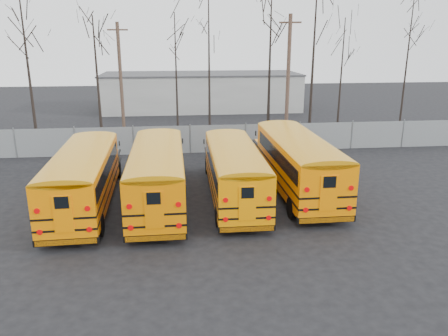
{
  "coord_description": "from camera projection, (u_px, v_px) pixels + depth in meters",
  "views": [
    {
      "loc": [
        -0.97,
        -18.55,
        7.95
      ],
      "look_at": [
        1.38,
        2.59,
        1.6
      ],
      "focal_mm": 35.0,
      "sensor_mm": 36.0,
      "label": 1
    }
  ],
  "objects": [
    {
      "name": "bus_c",
      "position": [
        234.0,
        168.0,
        21.92
      ],
      "size": [
        2.51,
        10.39,
        2.9
      ],
      "rotation": [
        0.0,
        0.0,
        -0.01
      ],
      "color": "black",
      "rests_on": "ground"
    },
    {
      "name": "fence",
      "position": [
        190.0,
        139.0,
        31.18
      ],
      "size": [
        40.0,
        0.04,
        2.0
      ],
      "primitive_type": "cube",
      "color": "gray",
      "rests_on": "ground"
    },
    {
      "name": "bus_a",
      "position": [
        84.0,
        173.0,
        20.83
      ],
      "size": [
        2.72,
        10.69,
        2.97
      ],
      "rotation": [
        0.0,
        0.0,
        0.03
      ],
      "color": "black",
      "rests_on": "ground"
    },
    {
      "name": "utility_pole_right",
      "position": [
        288.0,
        76.0,
        34.88
      ],
      "size": [
        1.71,
        0.58,
        9.76
      ],
      "rotation": [
        0.0,
        0.0,
        -0.27
      ],
      "color": "brown",
      "rests_on": "ground"
    },
    {
      "name": "bus_d",
      "position": [
        297.0,
        158.0,
        23.06
      ],
      "size": [
        2.61,
        11.23,
        3.14
      ],
      "rotation": [
        0.0,
        0.0,
        0.0
      ],
      "color": "black",
      "rests_on": "ground"
    },
    {
      "name": "tree_3",
      "position": [
        176.0,
        77.0,
        34.84
      ],
      "size": [
        0.26,
        0.26,
        9.87
      ],
      "primitive_type": "cone",
      "color": "black",
      "rests_on": "ground"
    },
    {
      "name": "tree_8",
      "position": [
        407.0,
        64.0,
        36.6
      ],
      "size": [
        0.26,
        0.26,
        11.77
      ],
      "primitive_type": "cone",
      "color": "black",
      "rests_on": "ground"
    },
    {
      "name": "tree_6",
      "position": [
        313.0,
        58.0,
        35.32
      ],
      "size": [
        0.26,
        0.26,
        12.73
      ],
      "primitive_type": "cone",
      "color": "black",
      "rests_on": "ground"
    },
    {
      "name": "tree_7",
      "position": [
        341.0,
        78.0,
        36.53
      ],
      "size": [
        0.26,
        0.26,
        9.54
      ],
      "primitive_type": "cone",
      "color": "black",
      "rests_on": "ground"
    },
    {
      "name": "tree_4",
      "position": [
        209.0,
        65.0,
        34.87
      ],
      "size": [
        0.26,
        0.26,
        11.74
      ],
      "primitive_type": "cone",
      "color": "black",
      "rests_on": "ground"
    },
    {
      "name": "bus_b",
      "position": [
        158.0,
        170.0,
        21.24
      ],
      "size": [
        2.56,
        10.85,
        3.03
      ],
      "rotation": [
        0.0,
        0.0,
        0.01
      ],
      "color": "black",
      "rests_on": "ground"
    },
    {
      "name": "tree_1",
      "position": [
        29.0,
        71.0,
        30.63
      ],
      "size": [
        0.26,
        0.26,
        11.42
      ],
      "primitive_type": "cone",
      "color": "black",
      "rests_on": "ground"
    },
    {
      "name": "utility_pole_left",
      "position": [
        121.0,
        79.0,
        36.14
      ],
      "size": [
        1.64,
        0.29,
        9.2
      ],
      "rotation": [
        0.0,
        0.0,
        0.07
      ],
      "color": "#503A2D",
      "rests_on": "ground"
    },
    {
      "name": "tree_2",
      "position": [
        98.0,
        84.0,
        31.38
      ],
      "size": [
        0.26,
        0.26,
        9.48
      ],
      "primitive_type": "cone",
      "color": "black",
      "rests_on": "ground"
    },
    {
      "name": "tree_5",
      "position": [
        270.0,
        69.0,
        35.09
      ],
      "size": [
        0.26,
        0.26,
        11.11
      ],
      "primitive_type": "cone",
      "color": "black",
      "rests_on": "ground"
    },
    {
      "name": "ground",
      "position": [
        200.0,
        218.0,
        20.04
      ],
      "size": [
        120.0,
        120.0,
        0.0
      ],
      "primitive_type": "plane",
      "color": "black",
      "rests_on": "ground"
    },
    {
      "name": "distant_building",
      "position": [
        201.0,
        92.0,
        50.16
      ],
      "size": [
        22.0,
        8.0,
        4.0
      ],
      "primitive_type": "cube",
      "color": "#B7B7B2",
      "rests_on": "ground"
    }
  ]
}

